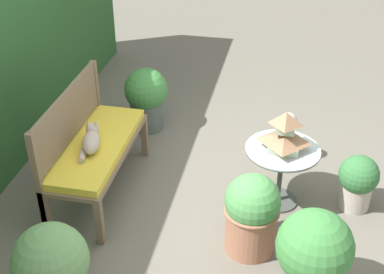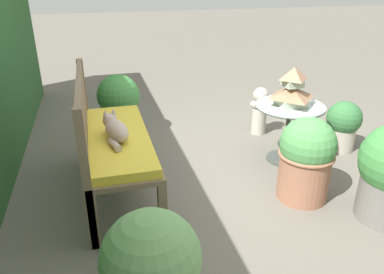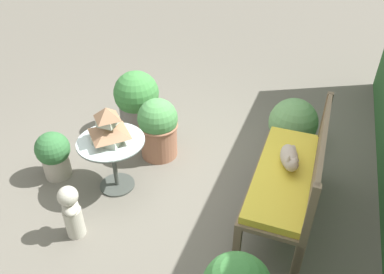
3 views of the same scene
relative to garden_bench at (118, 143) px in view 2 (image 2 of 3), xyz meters
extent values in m
plane|color=#666056|center=(-0.04, -0.99, -0.46)|extent=(30.00, 30.00, 0.00)
cube|color=brown|center=(-0.66, -0.23, -0.25)|extent=(0.06, 0.06, 0.43)
cube|color=brown|center=(0.66, -0.23, -0.25)|extent=(0.06, 0.06, 0.43)
cube|color=brown|center=(-0.66, 0.23, -0.25)|extent=(0.06, 0.06, 0.43)
cube|color=brown|center=(0.66, 0.23, -0.25)|extent=(0.06, 0.06, 0.43)
cube|color=brown|center=(0.00, 0.00, -0.01)|extent=(1.39, 0.53, 0.04)
cube|color=gold|center=(0.00, 0.00, 0.04)|extent=(1.33, 0.49, 0.07)
cube|color=brown|center=(-0.67, 0.24, 0.05)|extent=(0.06, 0.06, 1.01)
cube|color=brown|center=(0.67, 0.24, 0.05)|extent=(0.06, 0.06, 1.01)
cube|color=brown|center=(0.00, 0.24, 0.32)|extent=(1.33, 0.04, 0.46)
ellipsoid|color=#A89989|center=(-0.11, 0.00, 0.15)|extent=(0.34, 0.23, 0.15)
sphere|color=#A89989|center=(0.04, 0.04, 0.19)|extent=(0.12, 0.12, 0.12)
cone|color=#A89989|center=(0.03, 0.07, 0.26)|extent=(0.04, 0.04, 0.05)
cone|color=#A89989|center=(0.04, 0.01, 0.26)|extent=(0.04, 0.04, 0.05)
cylinder|color=#A89989|center=(-0.25, 0.04, 0.10)|extent=(0.18, 0.10, 0.05)
cylinder|color=#424742|center=(0.18, -1.63, -0.45)|extent=(0.36, 0.36, 0.02)
cylinder|color=#424742|center=(0.18, -1.63, -0.18)|extent=(0.04, 0.04, 0.56)
cylinder|color=silver|center=(0.18, -1.63, 0.11)|extent=(0.65, 0.65, 0.01)
torus|color=#424742|center=(0.18, -1.63, 0.10)|extent=(0.65, 0.65, 0.02)
cube|color=#B2BCA8|center=(0.18, -1.63, 0.15)|extent=(0.26, 0.26, 0.08)
pyramid|color=#936B4C|center=(0.18, -1.63, 0.24)|extent=(0.35, 0.35, 0.10)
cube|color=#B2BCA8|center=(0.18, -1.63, 0.33)|extent=(0.16, 0.16, 0.07)
pyramid|color=#936B4C|center=(0.18, -1.63, 0.42)|extent=(0.22, 0.22, 0.11)
cylinder|color=#B7B2A3|center=(0.86, -1.65, -0.31)|extent=(0.16, 0.16, 0.29)
ellipsoid|color=#B7B2A3|center=(0.86, -1.65, -0.12)|extent=(0.27, 0.27, 0.10)
sphere|color=#B7B2A3|center=(0.86, -1.65, 0.00)|extent=(0.17, 0.17, 0.17)
cylinder|color=#9E664C|center=(-0.47, -1.44, -0.26)|extent=(0.41, 0.41, 0.41)
torus|color=#9E664C|center=(-0.47, -1.44, -0.07)|extent=(0.45, 0.45, 0.03)
sphere|color=#4C8E4C|center=(-0.47, -1.44, 0.02)|extent=(0.44, 0.44, 0.44)
sphere|color=#66995B|center=(-1.21, -0.07, -0.16)|extent=(0.57, 0.57, 0.57)
cylinder|color=#4C5651|center=(1.21, -0.11, -0.26)|extent=(0.37, 0.37, 0.39)
torus|color=#4C5651|center=(1.21, -0.11, -0.08)|extent=(0.40, 0.40, 0.03)
sphere|color=#3D7F3D|center=(1.21, -0.11, 0.01)|extent=(0.47, 0.47, 0.47)
cylinder|color=#ADA393|center=(0.25, -2.30, -0.32)|extent=(0.28, 0.28, 0.29)
torus|color=#ADA393|center=(0.25, -2.30, -0.18)|extent=(0.31, 0.31, 0.03)
sphere|color=#336B38|center=(0.25, -2.30, -0.11)|extent=(0.35, 0.35, 0.35)
camera|label=1|loc=(-3.73, -1.63, 2.66)|focal=50.00mm
camera|label=2|loc=(-2.80, 0.13, 1.28)|focal=35.00mm
camera|label=3|loc=(2.62, 0.12, 2.18)|focal=35.00mm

